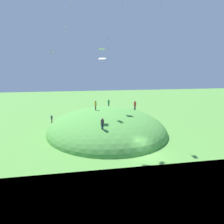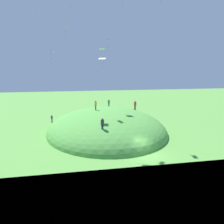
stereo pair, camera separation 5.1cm
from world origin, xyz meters
name	(u,v)px [view 1 (the left image)]	position (x,y,z in m)	size (l,w,h in m)	color
ground_plane	(146,155)	(0.00, 0.00, 0.00)	(160.00, 160.00, 0.00)	#57963F
grass_hill	(107,131)	(11.69, 3.48, 0.00)	(24.57, 21.16, 7.92)	#529C41
dirt_path	(126,112)	(26.60, -3.98, 0.02)	(11.91, 1.52, 0.04)	brown
person_near_shore	(96,104)	(11.80, 5.41, 5.00)	(0.43, 0.43, 1.73)	brown
person_with_child	(52,118)	(19.18, 13.81, 1.14)	(0.53, 0.53, 1.79)	#413C2A
person_walking_path	(135,104)	(14.69, -2.68, 4.22)	(0.67, 0.67, 1.84)	#3D2937
person_on_hilltop	(102,122)	(3.43, 5.34, 3.83)	(0.63, 0.63, 1.60)	#1D2846
person_watching_kites	(109,102)	(19.71, 1.74, 3.95)	(0.56, 0.56, 1.65)	#4F564A
kite_1	(70,0)	(13.71, 9.09, 22.29)	(1.06, 0.98, 1.81)	white
kite_4	(110,40)	(4.06, 4.19, 14.82)	(1.05, 1.06, 1.60)	silver
kite_6	(102,49)	(12.53, 4.08, 14.34)	(0.98, 1.22, 2.03)	white
kite_8	(52,52)	(1.51, 11.47, 13.12)	(0.82, 0.59, 1.08)	white
kite_9	(66,27)	(10.90, 9.92, 17.48)	(1.00, 1.24, 1.32)	silver
kite_12	(102,60)	(2.54, 5.40, 12.25)	(0.96, 1.11, 2.34)	white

